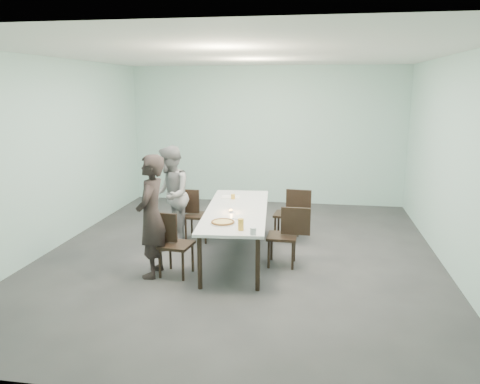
% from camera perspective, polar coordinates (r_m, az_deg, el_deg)
% --- Properties ---
extents(ground, '(7.00, 7.00, 0.00)m').
position_cam_1_polar(ground, '(7.32, 0.02, -7.63)').
color(ground, '#333335').
rests_on(ground, ground).
extents(room_shell, '(6.02, 7.02, 3.01)m').
position_cam_1_polar(room_shell, '(6.89, 0.02, 8.38)').
color(room_shell, '#AAD6CD').
rests_on(room_shell, ground).
extents(table, '(1.12, 2.67, 0.75)m').
position_cam_1_polar(table, '(7.05, -0.42, -2.53)').
color(table, white).
rests_on(table, ground).
extents(chair_near_left, '(0.63, 0.47, 0.87)m').
position_cam_1_polar(chair_near_left, '(6.50, -8.48, -5.75)').
color(chair_near_left, black).
rests_on(chair_near_left, ground).
extents(chair_far_left, '(0.62, 0.43, 0.87)m').
position_cam_1_polar(chair_far_left, '(7.91, -5.68, -2.33)').
color(chair_far_left, black).
rests_on(chair_far_left, ground).
extents(chair_near_right, '(0.61, 0.43, 0.87)m').
position_cam_1_polar(chair_near_right, '(6.79, 5.84, -4.88)').
color(chair_near_right, black).
rests_on(chair_near_right, ground).
extents(chair_far_right, '(0.63, 0.45, 0.87)m').
position_cam_1_polar(chair_far_right, '(7.95, 6.33, -2.28)').
color(chair_far_right, black).
rests_on(chair_far_right, ground).
extents(diner_near, '(0.42, 0.63, 1.68)m').
position_cam_1_polar(diner_near, '(6.42, -10.75, -2.92)').
color(diner_near, black).
rests_on(diner_near, ground).
extents(diner_far, '(0.82, 0.93, 1.62)m').
position_cam_1_polar(diner_far, '(7.72, -8.50, -0.42)').
color(diner_far, gray).
rests_on(diner_far, ground).
extents(pizza, '(0.34, 0.34, 0.04)m').
position_cam_1_polar(pizza, '(6.28, -2.11, -3.71)').
color(pizza, white).
rests_on(pizza, table).
extents(side_plate, '(0.18, 0.18, 0.01)m').
position_cam_1_polar(side_plate, '(6.56, -0.23, -3.12)').
color(side_plate, white).
rests_on(side_plate, table).
extents(beer_glass, '(0.08, 0.08, 0.15)m').
position_cam_1_polar(beer_glass, '(5.98, 0.10, -3.98)').
color(beer_glass, gold).
rests_on(beer_glass, table).
extents(water_tumbler, '(0.08, 0.08, 0.09)m').
position_cam_1_polar(water_tumbler, '(5.81, 1.60, -4.79)').
color(water_tumbler, silver).
rests_on(water_tumbler, table).
extents(tealight, '(0.06, 0.06, 0.05)m').
position_cam_1_polar(tealight, '(6.82, -1.11, -2.36)').
color(tealight, silver).
rests_on(tealight, table).
extents(amber_tumbler, '(0.07, 0.07, 0.08)m').
position_cam_1_polar(amber_tumbler, '(7.65, -0.86, -0.57)').
color(amber_tumbler, gold).
rests_on(amber_tumbler, table).
extents(menu, '(0.32, 0.25, 0.01)m').
position_cam_1_polar(menu, '(7.80, -1.14, -0.59)').
color(menu, silver).
rests_on(menu, table).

